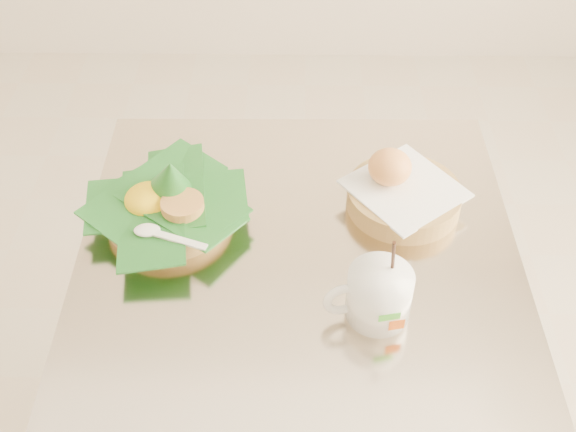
{
  "coord_description": "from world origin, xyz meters",
  "views": [
    {
      "loc": [
        0.19,
        -0.82,
        1.58
      ],
      "look_at": [
        0.18,
        -0.02,
        0.82
      ],
      "focal_mm": 45.0,
      "sensor_mm": 36.0,
      "label": 1
    }
  ],
  "objects_px": {
    "cafe_table": "(297,334)",
    "rice_basket": "(167,202)",
    "bread_basket": "(401,192)",
    "coffee_mug": "(377,294)"
  },
  "relations": [
    {
      "from": "cafe_table",
      "to": "rice_basket",
      "type": "distance_m",
      "value": 0.34
    },
    {
      "from": "rice_basket",
      "to": "coffee_mug",
      "type": "bearing_deg",
      "value": -31.08
    },
    {
      "from": "cafe_table",
      "to": "bread_basket",
      "type": "bearing_deg",
      "value": 32.49
    },
    {
      "from": "cafe_table",
      "to": "bread_basket",
      "type": "distance_m",
      "value": 0.32
    },
    {
      "from": "bread_basket",
      "to": "cafe_table",
      "type": "bearing_deg",
      "value": -147.51
    },
    {
      "from": "rice_basket",
      "to": "coffee_mug",
      "type": "xyz_separation_m",
      "value": [
        0.33,
        -0.2,
        0.01
      ]
    },
    {
      "from": "cafe_table",
      "to": "rice_basket",
      "type": "bearing_deg",
      "value": 161.52
    },
    {
      "from": "rice_basket",
      "to": "coffee_mug",
      "type": "height_order",
      "value": "coffee_mug"
    },
    {
      "from": "bread_basket",
      "to": "coffee_mug",
      "type": "distance_m",
      "value": 0.24
    },
    {
      "from": "rice_basket",
      "to": "cafe_table",
      "type": "bearing_deg",
      "value": -18.48
    }
  ]
}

